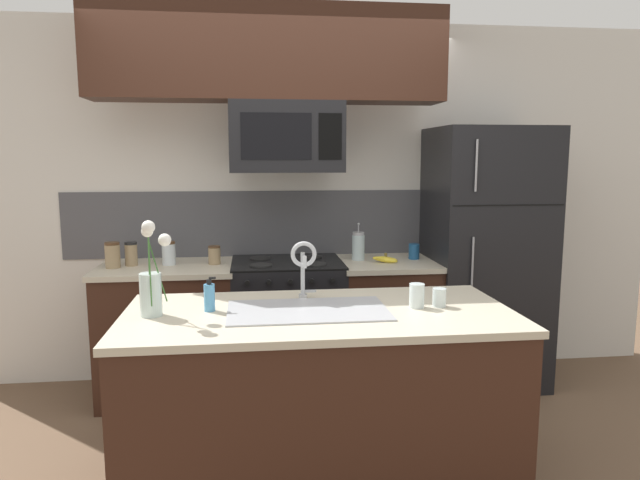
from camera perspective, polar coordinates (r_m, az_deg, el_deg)
The scene contains 23 objects.
ground_plane at distance 3.40m, azimuth -2.14°, elevation -20.47°, with size 10.00×10.00×0.00m, color brown.
rear_partition at distance 4.30m, azimuth 0.32°, elevation 3.82°, with size 5.20×0.10×2.60m, color silver.
splash_band at distance 4.23m, azimuth -3.62°, elevation 1.69°, with size 3.16×0.01×0.48m, color #4C4C51.
back_counter_left at distance 4.09m, azimuth -14.91°, elevation -8.76°, with size 0.90×0.65×0.91m.
back_counter_right at distance 4.16m, azimuth 6.61°, elevation -8.24°, with size 0.68×0.65×0.91m.
stove_range at distance 4.05m, azimuth -3.26°, elevation -8.56°, with size 0.76×0.64×0.93m.
microwave at distance 3.86m, azimuth -3.40°, elevation 10.20°, with size 0.74×0.40×0.46m.
upper_cabinet_band at distance 3.88m, azimuth -5.16°, elevation 18.04°, with size 2.29×0.34×0.60m, color #381E14.
refrigerator at distance 4.29m, azimuth 16.07°, elevation -1.62°, with size 0.79×0.74×1.84m.
storage_jar_tall at distance 4.00m, azimuth -20.04°, elevation -1.43°, with size 0.10×0.10×0.17m.
storage_jar_medium at distance 4.04m, azimuth -18.37°, elevation -1.33°, with size 0.08×0.08×0.16m.
storage_jar_short at distance 4.00m, azimuth -14.89°, elevation -1.28°, with size 0.09×0.09×0.16m.
storage_jar_squat at distance 3.96m, azimuth -10.51°, elevation -1.49°, with size 0.08×0.08×0.13m.
banana_bunch at distance 3.98m, azimuth 6.58°, elevation -1.93°, with size 0.19×0.12×0.08m.
french_press at distance 4.05m, azimuth 3.85°, elevation -0.62°, with size 0.09×0.09×0.27m.
coffee_tin at distance 4.14m, azimuth 9.38°, elevation -1.13°, with size 0.08×0.08×0.11m, color #1E5184.
island_counter at distance 2.89m, azimuth -0.08°, elevation -15.80°, with size 1.85×0.88×0.91m.
kitchen_sink at distance 2.75m, azimuth -1.22°, elevation -8.50°, with size 0.76×0.44×0.16m.
sink_faucet at distance 2.90m, azimuth -1.65°, elevation -2.21°, with size 0.14×0.14×0.31m.
dish_soap_bottle at distance 2.77m, azimuth -11.00°, elevation -5.61°, with size 0.06×0.05×0.16m.
drinking_glass at distance 2.82m, azimuth 9.65°, elevation -5.51°, with size 0.07×0.07×0.12m.
spare_glass at distance 2.86m, azimuth 11.84°, elevation -5.65°, with size 0.07×0.07×0.09m.
flower_vase at distance 2.73m, azimuth -16.50°, elevation -4.44°, with size 0.15×0.16×0.45m.
Camera 1 is at (-0.24, -2.97, 1.64)m, focal length 32.00 mm.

